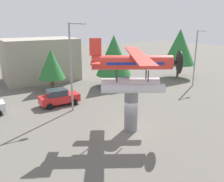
{
  "coord_description": "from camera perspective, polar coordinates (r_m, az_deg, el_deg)",
  "views": [
    {
      "loc": [
        -10.87,
        -15.02,
        8.74
      ],
      "look_at": [
        0.0,
        3.0,
        2.64
      ],
      "focal_mm": 38.82,
      "sensor_mm": 36.0,
      "label": 1
    }
  ],
  "objects": [
    {
      "name": "ground_plane",
      "position": [
        20.5,
        4.39,
        -9.12
      ],
      "size": [
        140.0,
        140.0,
        0.0
      ],
      "primitive_type": "plane",
      "color": "#605B54"
    },
    {
      "name": "display_pedestal",
      "position": [
        19.81,
        4.5,
        -4.52
      ],
      "size": [
        1.1,
        1.1,
        3.52
      ],
      "primitive_type": "cylinder",
      "color": "slate",
      "rests_on": "ground"
    },
    {
      "name": "floatplane_monument",
      "position": [
        18.89,
        5.12,
        5.27
      ],
      "size": [
        7.07,
        9.59,
        4.0
      ],
      "rotation": [
        0.0,
        0.0,
        -0.52
      ],
      "color": "silver",
      "rests_on": "display_pedestal"
    },
    {
      "name": "car_mid_red",
      "position": [
        26.57,
        -12.42,
        -1.43
      ],
      "size": [
        4.2,
        2.02,
        1.76
      ],
      "color": "red",
      "rests_on": "ground"
    },
    {
      "name": "car_far_green",
      "position": [
        32.13,
        2.09,
        2.0
      ],
      "size": [
        4.2,
        2.02,
        1.76
      ],
      "color": "#237A38",
      "rests_on": "ground"
    },
    {
      "name": "streetlight_primary",
      "position": [
        23.87,
        -9.31,
        6.83
      ],
      "size": [
        1.84,
        0.28,
        8.61
      ],
      "color": "gray",
      "rests_on": "ground"
    },
    {
      "name": "streetlight_secondary",
      "position": [
        35.1,
        19.29,
        8.21
      ],
      "size": [
        1.84,
        0.28,
        7.58
      ],
      "color": "gray",
      "rests_on": "ground"
    },
    {
      "name": "storefront_building",
      "position": [
        38.65,
        -16.53,
        7.14
      ],
      "size": [
        10.53,
        7.07,
        6.23
      ],
      "primitive_type": "cube",
      "color": "#9E9384",
      "rests_on": "ground"
    },
    {
      "name": "tree_east",
      "position": [
        31.74,
        -14.09,
        6.16
      ],
      "size": [
        3.39,
        3.39,
        5.38
      ],
      "color": "brown",
      "rests_on": "ground"
    },
    {
      "name": "tree_center_back",
      "position": [
        33.04,
        0.42,
        8.4
      ],
      "size": [
        4.85,
        4.85,
        6.97
      ],
      "color": "brown",
      "rests_on": "ground"
    },
    {
      "name": "tree_far_east",
      "position": [
        39.72,
        15.61,
        9.97
      ],
      "size": [
        4.92,
        4.92,
        7.6
      ],
      "color": "brown",
      "rests_on": "ground"
    }
  ]
}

